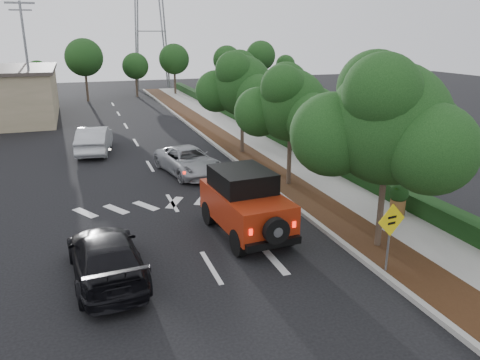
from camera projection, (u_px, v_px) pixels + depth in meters
name	position (u px, v px, depth m)	size (l,w,h in m)	color
ground	(211.00, 267.00, 14.27)	(120.00, 120.00, 0.00)	black
curb	(231.00, 158.00, 26.50)	(0.20, 70.00, 0.15)	#9E9B93
planting_strip	(248.00, 156.00, 26.82)	(1.80, 70.00, 0.12)	black
sidewalk	(278.00, 154.00, 27.41)	(2.00, 70.00, 0.12)	gray
hedge	(300.00, 146.00, 27.75)	(0.80, 70.00, 0.80)	black
transmission_tower	(153.00, 89.00, 59.37)	(7.00, 4.00, 28.00)	slate
street_tree_near	(377.00, 248.00, 15.58)	(3.80, 3.80, 5.92)	black
street_tree_mid	(288.00, 186.00, 21.88)	(3.20, 3.20, 5.32)	black
street_tree_far	(242.00, 153.00, 27.73)	(3.40, 3.40, 5.62)	black
light_pole_a	(36.00, 127.00, 35.64)	(2.00, 0.22, 9.00)	slate
light_pole_b	(33.00, 105.00, 46.13)	(2.00, 0.22, 9.00)	slate
red_jeep	(243.00, 201.00, 16.46)	(2.29, 4.62, 2.31)	black
silver_suv_ahead	(189.00, 161.00, 23.59)	(2.19, 4.76, 1.32)	#97999E
black_suv_oncoming	(106.00, 256.00, 13.46)	(1.94, 4.77, 1.38)	black
silver_sedan_oncoming	(94.00, 140.00, 27.69)	(1.67, 4.79, 1.58)	#B2B5BB
parked_suv	(14.00, 117.00, 34.75)	(1.93, 4.80, 1.64)	#B3B6BC
speed_hump_sign	(390.00, 228.00, 13.46)	(0.99, 0.15, 2.11)	slate
terracotta_planter	(399.00, 196.00, 17.95)	(0.73, 0.73, 1.27)	brown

